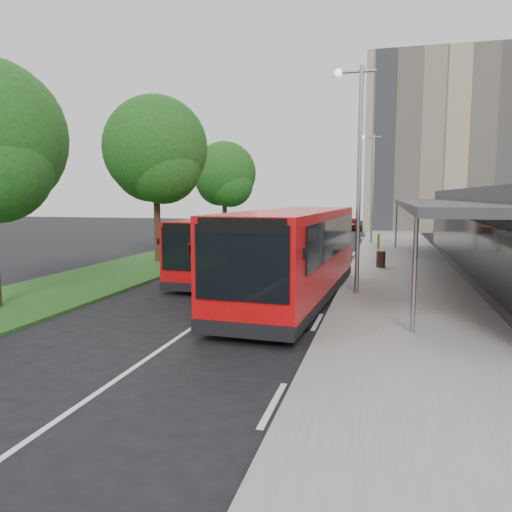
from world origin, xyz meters
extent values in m
plane|color=black|center=(0.00, 0.00, 0.00)|extent=(120.00, 120.00, 0.00)
cube|color=gray|center=(6.00, 20.00, 0.07)|extent=(5.00, 80.00, 0.15)
cube|color=#1B4C18|center=(-7.00, 20.00, 0.05)|extent=(5.00, 80.00, 0.10)
cube|color=silver|center=(0.00, 15.00, 0.01)|extent=(0.12, 70.00, 0.01)
cube|color=silver|center=(3.30, -8.00, 0.01)|extent=(0.12, 2.00, 0.01)
cube|color=silver|center=(3.30, -2.00, 0.01)|extent=(0.12, 2.00, 0.01)
cube|color=silver|center=(3.30, 4.00, 0.01)|extent=(0.12, 2.00, 0.01)
cube|color=silver|center=(3.30, 10.00, 0.01)|extent=(0.12, 2.00, 0.01)
cube|color=silver|center=(3.30, 16.00, 0.01)|extent=(0.12, 2.00, 0.01)
cube|color=silver|center=(3.30, 22.00, 0.01)|extent=(0.12, 2.00, 0.01)
cube|color=silver|center=(3.30, 28.00, 0.01)|extent=(0.12, 2.00, 0.01)
cube|color=silver|center=(3.30, 34.00, 0.01)|extent=(0.12, 2.00, 0.01)
cube|color=silver|center=(3.30, 40.00, 0.01)|extent=(0.12, 2.00, 0.01)
cube|color=silver|center=(3.30, 46.00, 0.01)|extent=(0.12, 2.00, 0.01)
cube|color=tan|center=(14.00, 42.00, 9.00)|extent=(22.00, 12.00, 18.00)
cube|color=black|center=(8.48, 8.00, 1.60)|extent=(0.06, 24.00, 2.20)
cube|color=#2A2A2D|center=(7.20, 8.00, 3.30)|extent=(2.80, 26.00, 0.25)
cylinder|color=gray|center=(5.90, -3.00, 1.65)|extent=(0.12, 0.12, 3.30)
cylinder|color=gray|center=(5.90, 19.00, 1.65)|extent=(0.12, 0.12, 3.30)
cylinder|color=#321E14|center=(-7.00, 9.00, 2.21)|extent=(0.36, 0.36, 4.43)
sphere|color=#154713|center=(-7.00, 9.00, 6.24)|extent=(5.64, 5.64, 5.64)
sphere|color=#154713|center=(-6.40, 8.60, 5.23)|extent=(4.03, 4.03, 4.03)
sphere|color=#154713|center=(-7.50, 9.50, 5.54)|extent=(4.43, 4.43, 4.43)
cylinder|color=#321E14|center=(-7.00, 21.00, 1.92)|extent=(0.36, 0.36, 3.84)
sphere|color=#154713|center=(-7.00, 21.00, 5.41)|extent=(4.89, 4.89, 4.89)
sphere|color=#154713|center=(-6.40, 20.60, 4.54)|extent=(3.49, 3.49, 3.49)
sphere|color=#154713|center=(-7.50, 21.50, 4.80)|extent=(3.84, 3.84, 3.84)
cylinder|color=gray|center=(4.20, 2.00, 4.15)|extent=(0.16, 0.16, 8.00)
cylinder|color=gray|center=(4.00, 2.00, 7.95)|extent=(1.40, 0.10, 0.10)
sphere|color=silver|center=(3.40, 2.00, 7.95)|extent=(0.28, 0.28, 0.28)
cylinder|color=gray|center=(4.20, 22.00, 4.15)|extent=(0.16, 0.16, 8.00)
cylinder|color=gray|center=(4.00, 22.00, 7.95)|extent=(1.40, 0.10, 0.10)
sphere|color=silver|center=(3.40, 22.00, 7.95)|extent=(0.28, 0.28, 0.28)
cube|color=red|center=(2.12, 0.66, 1.77)|extent=(3.22, 11.24, 2.81)
cube|color=black|center=(2.12, 0.66, 0.40)|extent=(3.24, 11.26, 0.32)
cube|color=black|center=(1.83, -4.91, 2.06)|extent=(2.38, 0.17, 1.85)
cube|color=black|center=(2.41, 6.23, 2.22)|extent=(2.33, 0.17, 1.38)
cube|color=black|center=(0.79, 1.05, 2.28)|extent=(0.54, 9.52, 1.27)
cube|color=black|center=(3.48, 0.91, 2.28)|extent=(0.54, 9.52, 1.27)
cube|color=black|center=(1.83, -4.92, 0.42)|extent=(2.65, 0.22, 0.37)
cube|color=black|center=(1.83, -4.92, 2.97)|extent=(2.22, 0.15, 0.37)
cube|color=black|center=(0.36, -4.60, 2.33)|extent=(0.08, 0.08, 0.26)
cube|color=black|center=(3.33, -4.76, 2.33)|extent=(0.08, 0.08, 0.26)
cylinder|color=black|center=(0.82, -2.88, 0.48)|extent=(0.37, 0.97, 0.95)
cylinder|color=black|center=(3.05, -2.99, 0.48)|extent=(0.37, 0.97, 0.95)
cylinder|color=black|center=(1.19, 4.31, 0.48)|extent=(0.37, 0.97, 0.95)
cylinder|color=black|center=(3.42, 4.20, 0.48)|extent=(0.37, 0.97, 0.95)
cube|color=red|center=(-1.57, 5.18, 1.51)|extent=(2.55, 9.55, 2.39)
cube|color=black|center=(-1.57, 5.18, 0.34)|extent=(2.57, 9.57, 0.27)
cube|color=black|center=(-1.72, 0.42, 1.76)|extent=(2.03, 0.11, 1.58)
cube|color=black|center=(-1.43, 9.94, 1.90)|extent=(1.99, 0.11, 1.17)
cube|color=black|center=(-2.71, 5.49, 1.94)|extent=(0.30, 8.13, 1.08)
cube|color=black|center=(-0.42, 5.42, 1.94)|extent=(0.30, 8.13, 1.08)
cube|color=black|center=(-1.72, 0.41, 0.36)|extent=(2.26, 0.15, 0.32)
cube|color=black|center=(-1.72, 0.41, 2.53)|extent=(1.90, 0.10, 0.32)
cube|color=black|center=(-2.98, 0.66, 1.99)|extent=(0.08, 0.08, 0.23)
cube|color=black|center=(-0.45, 0.58, 1.99)|extent=(0.08, 0.08, 0.23)
cylinder|color=black|center=(-2.62, 2.14, 0.41)|extent=(0.30, 0.82, 0.81)
cylinder|color=black|center=(-0.72, 2.08, 0.41)|extent=(0.30, 0.82, 0.81)
cylinder|color=black|center=(-2.43, 8.28, 0.41)|extent=(0.30, 0.82, 0.81)
cylinder|color=black|center=(-0.53, 8.22, 0.41)|extent=(0.30, 0.82, 0.81)
cylinder|color=#3A2018|center=(5.01, 9.01, 0.55)|extent=(0.56, 0.56, 0.80)
cylinder|color=yellow|center=(4.78, 17.71, 0.66)|extent=(0.21, 0.21, 1.02)
imported|color=#5D110D|center=(1.87, 38.42, 0.67)|extent=(2.05, 4.11, 1.34)
imported|color=navy|center=(-1.46, 45.03, 0.56)|extent=(1.40, 3.47, 1.12)
camera|label=1|loc=(5.11, -16.24, 3.67)|focal=35.00mm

